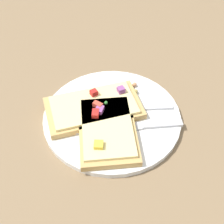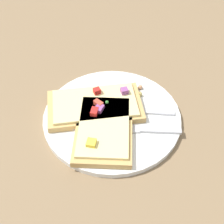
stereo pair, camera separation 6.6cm
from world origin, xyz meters
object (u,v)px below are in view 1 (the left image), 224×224
pizza_slice_main (94,107)px  pizza_slice_corner (107,129)px  plate (112,117)px  knife (138,126)px  fork (122,109)px

pizza_slice_main → pizza_slice_corner: size_ratio=1.10×
plate → pizza_slice_main: 0.04m
plate → pizza_slice_main: size_ratio=1.28×
knife → pizza_slice_corner: bearing=7.2°
plate → fork: bearing=-3.9°
pizza_slice_main → fork: bearing=166.1°
pizza_slice_corner → fork: bearing=148.4°
plate → pizza_slice_corner: (-0.04, -0.03, 0.02)m
plate → fork: fork is taller
plate → pizza_slice_corner: pizza_slice_corner is taller
fork → pizza_slice_corner: bearing=61.3°
fork → pizza_slice_corner: (-0.07, -0.03, 0.01)m
plate → knife: knife is taller
pizza_slice_main → pizza_slice_corner: bearing=99.1°
fork → knife: knife is taller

